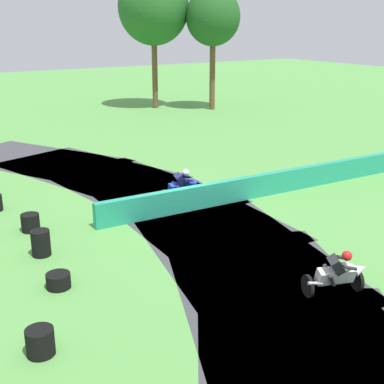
{
  "coord_description": "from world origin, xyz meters",
  "views": [
    {
      "loc": [
        -9.63,
        -15.53,
        6.75
      ],
      "look_at": [
        -0.05,
        -0.54,
        0.9
      ],
      "focal_mm": 48.83,
      "sensor_mm": 36.0,
      "label": 1
    }
  ],
  "objects": [
    {
      "name": "ground_plane",
      "position": [
        0.0,
        0.0,
        0.0
      ],
      "size": [
        120.0,
        120.0,
        0.0
      ],
      "primitive_type": "plane",
      "color": "#569947"
    },
    {
      "name": "track_asphalt",
      "position": [
        -1.29,
        0.05,
        0.0
      ],
      "size": [
        10.64,
        31.19,
        0.01
      ],
      "color": "#3D3D42",
      "rests_on": "ground"
    },
    {
      "name": "safety_barrier",
      "position": [
        5.74,
        -0.25,
        0.45
      ],
      "size": [
        18.55,
        1.09,
        0.9
      ],
      "primitive_type": "cube",
      "rotation": [
        0.0,
        0.0,
        -1.61
      ],
      "color": "#239375",
      "rests_on": "ground"
    },
    {
      "name": "motorcycle_lead_white",
      "position": [
        -0.01,
        -7.44,
        0.63
      ],
      "size": [
        1.68,
        1.2,
        1.42
      ],
      "color": "black",
      "rests_on": "ground"
    },
    {
      "name": "motorcycle_chase_blue",
      "position": [
        0.48,
        0.98,
        0.64
      ],
      "size": [
        1.68,
        0.82,
        1.43
      ],
      "color": "black",
      "rests_on": "ground"
    },
    {
      "name": "tire_stack_near",
      "position": [
        -7.23,
        -5.82,
        0.3
      ],
      "size": [
        0.61,
        0.61,
        0.6
      ],
      "color": "black",
      "rests_on": "ground"
    },
    {
      "name": "tire_stack_mid_a",
      "position": [
        -5.94,
        -3.18,
        0.2
      ],
      "size": [
        0.65,
        0.65,
        0.4
      ],
      "color": "black",
      "rests_on": "ground"
    },
    {
      "name": "tire_stack_mid_b",
      "position": [
        -5.71,
        -0.95,
        0.4
      ],
      "size": [
        0.57,
        0.57,
        0.8
      ],
      "color": "black",
      "rests_on": "ground"
    },
    {
      "name": "tire_stack_far",
      "position": [
        -5.42,
        1.14,
        0.3
      ],
      "size": [
        0.61,
        0.61,
        0.6
      ],
      "color": "black",
      "rests_on": "ground"
    },
    {
      "name": "tree_far_left",
      "position": [
        10.79,
        21.93,
        7.72
      ],
      "size": [
        5.47,
        5.47,
        10.62
      ],
      "color": "brown",
      "rests_on": "ground"
    },
    {
      "name": "tree_far_right",
      "position": [
        14.23,
        18.83,
        6.98
      ],
      "size": [
        4.15,
        4.15,
        9.22
      ],
      "color": "brown",
      "rests_on": "ground"
    }
  ]
}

